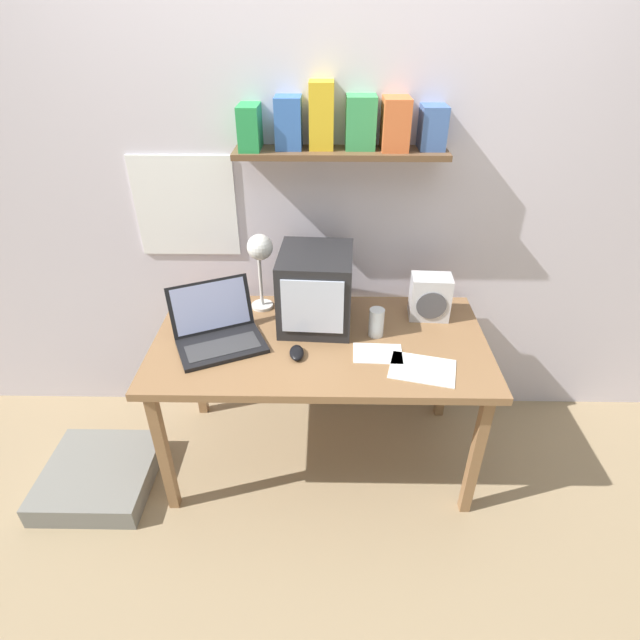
{
  "coord_description": "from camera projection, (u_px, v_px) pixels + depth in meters",
  "views": [
    {
      "loc": [
        0.03,
        -1.8,
        1.96
      ],
      "look_at": [
        0.0,
        0.0,
        0.82
      ],
      "focal_mm": 28.0,
      "sensor_mm": 36.0,
      "label": 1
    }
  ],
  "objects": [
    {
      "name": "crt_monitor",
      "position": [
        316.0,
        289.0,
        2.22
      ],
      "size": [
        0.34,
        0.37,
        0.34
      ],
      "rotation": [
        0.0,
        0.0,
        -0.06
      ],
      "color": "#232326",
      "rests_on": "corner_desk"
    },
    {
      "name": "floor_cushion",
      "position": [
        99.0,
        476.0,
        2.38
      ],
      "size": [
        0.5,
        0.5,
        0.11
      ],
      "color": "slate",
      "rests_on": "ground_plane"
    },
    {
      "name": "laptop",
      "position": [
        217.0,
        329.0,
        2.15
      ],
      "size": [
        0.45,
        0.42,
        0.23
      ],
      "rotation": [
        0.0,
        0.0,
        0.42
      ],
      "color": "black",
      "rests_on": "corner_desk"
    },
    {
      "name": "space_heater",
      "position": [
        430.0,
        297.0,
        2.29
      ],
      "size": [
        0.19,
        0.13,
        0.21
      ],
      "rotation": [
        0.0,
        0.0,
        -0.05
      ],
      "color": "silver",
      "rests_on": "corner_desk"
    },
    {
      "name": "computer_mouse",
      "position": [
        297.0,
        353.0,
        2.07
      ],
      "size": [
        0.07,
        0.11,
        0.03
      ],
      "rotation": [
        0.0,
        0.0,
        0.07
      ],
      "color": "black",
      "rests_on": "corner_desk"
    },
    {
      "name": "printed_handout",
      "position": [
        378.0,
        353.0,
        2.09
      ],
      "size": [
        0.21,
        0.15,
        0.0
      ],
      "rotation": [
        0.0,
        0.0,
        -0.04
      ],
      "color": "white",
      "rests_on": "corner_desk"
    },
    {
      "name": "ground_plane",
      "position": [
        320.0,
        454.0,
        2.57
      ],
      "size": [
        12.0,
        12.0,
        0.0
      ],
      "primitive_type": "plane",
      "color": "#9B8461"
    },
    {
      "name": "open_notebook",
      "position": [
        422.0,
        369.0,
        2.0
      ],
      "size": [
        0.3,
        0.24,
        0.0
      ],
      "rotation": [
        0.0,
        0.0,
        -0.24
      ],
      "color": "silver",
      "rests_on": "corner_desk"
    },
    {
      "name": "corner_desk",
      "position": [
        320.0,
        351.0,
        2.22
      ],
      "size": [
        1.46,
        0.76,
        0.72
      ],
      "color": "olive",
      "rests_on": "ground_plane"
    },
    {
      "name": "back_wall",
      "position": [
        322.0,
        176.0,
        2.25
      ],
      "size": [
        5.6,
        0.24,
        2.6
      ],
      "color": "silver",
      "rests_on": "ground_plane"
    },
    {
      "name": "desk_lamp",
      "position": [
        260.0,
        254.0,
        2.2
      ],
      "size": [
        0.13,
        0.17,
        0.4
      ],
      "rotation": [
        0.0,
        0.0,
        0.26
      ],
      "color": "silver",
      "rests_on": "corner_desk"
    },
    {
      "name": "juice_glass",
      "position": [
        376.0,
        324.0,
        2.18
      ],
      "size": [
        0.07,
        0.07,
        0.13
      ],
      "color": "white",
      "rests_on": "corner_desk"
    }
  ]
}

